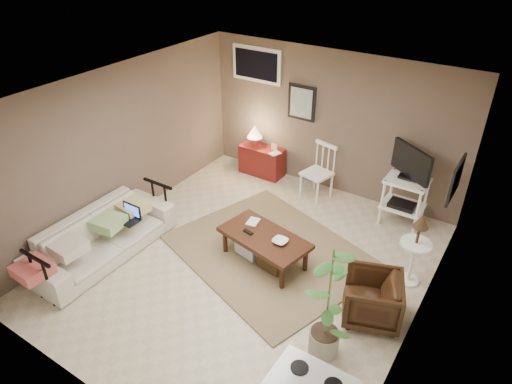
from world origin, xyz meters
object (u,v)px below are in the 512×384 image
Objects in this scene: red_console at (261,158)px; spindle_chair at (318,174)px; sofa at (101,230)px; tv_stand at (407,185)px; side_table at (417,242)px; potted_plant at (328,300)px; coffee_table at (264,246)px; armchair at (372,297)px.

red_console is 1.24m from spindle_chair.
red_console is (0.59, 3.20, -0.09)m from sofa.
tv_stand is 1.36m from side_table.
sofa is 3.53m from spindle_chair.
red_console is 0.72× the size of tv_stand.
potted_plant is (-0.45, -1.64, 0.13)m from side_table.
potted_plant reaches higher than spindle_chair.
potted_plant is (3.34, 0.15, 0.37)m from sofa.
spindle_chair is at bearing 94.70° from coffee_table.
sofa is 3.26m from red_console.
spindle_chair is at bearing 117.92° from potted_plant.
side_table is at bearing 147.18° from armchair.
spindle_chair reaches higher than armchair.
spindle_chair is at bearing -30.95° from sofa.
spindle_chair is 0.91× the size of side_table.
tv_stand is 1.97× the size of armchair.
potted_plant is at bearing -34.54° from coffee_table.
spindle_chair is at bearing -179.66° from tv_stand.
potted_plant reaches higher than coffee_table.
red_console reaches higher than armchair.
tv_stand is (1.45, 0.01, 0.24)m from spindle_chair.
armchair is (0.32, -2.13, -0.36)m from tv_stand.
spindle_chair reaches higher than red_console.
sofa is 4.20m from side_table.
red_console is at bearing -147.40° from armchair.
side_table is (3.20, -1.41, 0.33)m from red_console.
side_table is 1.70m from potted_plant.
red_console is 0.99× the size of spindle_chair.
coffee_table is at bearing -56.80° from red_console.
potted_plant is (-0.24, -0.76, 0.45)m from armchair.
side_table is (1.81, 0.70, 0.39)m from coffee_table.
potted_plant is at bearing -88.53° from tv_stand.
side_table reaches higher than coffee_table.
potted_plant is at bearing -105.24° from side_table.
side_table reaches higher than spindle_chair.
red_console is 0.89× the size of side_table.
side_table is at bearing -23.86° from red_console.
red_console is (-1.38, 2.11, 0.06)m from coffee_table.
potted_plant is (2.75, -3.05, 0.45)m from red_console.
red_console is at bearing -10.50° from sofa.
spindle_chair is 0.73× the size of tv_stand.
sofa is 1.44× the size of potted_plant.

